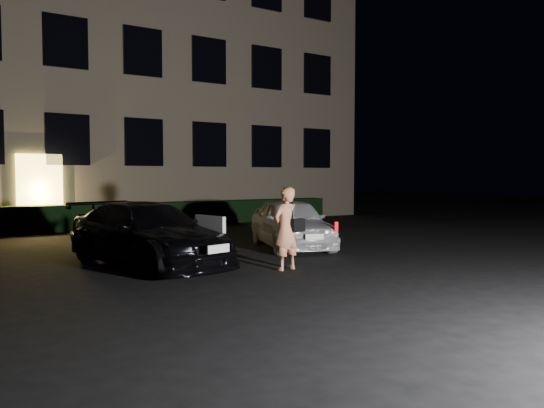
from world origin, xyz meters
TOP-DOWN VIEW (x-y plane):
  - ground at (0.00, 0.00)m, footprint 80.00×80.00m
  - building at (-0.00, 14.99)m, footprint 20.00×8.11m
  - hedge at (0.00, 10.50)m, footprint 15.00×0.70m
  - sedan at (-2.82, 2.65)m, footprint 2.60×4.60m
  - hatch at (1.07, 3.23)m, footprint 2.54×3.93m
  - man at (-0.80, 0.71)m, footprint 0.71×0.49m

SIDE VIEW (x-z plane):
  - ground at x=0.00m, z-range 0.00..0.00m
  - hedge at x=0.00m, z-range 0.00..0.85m
  - hatch at x=1.07m, z-range 0.00..1.24m
  - sedan at x=-2.82m, z-range 0.00..1.26m
  - man at x=-0.80m, z-range 0.00..1.58m
  - building at x=0.00m, z-range 0.00..12.00m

